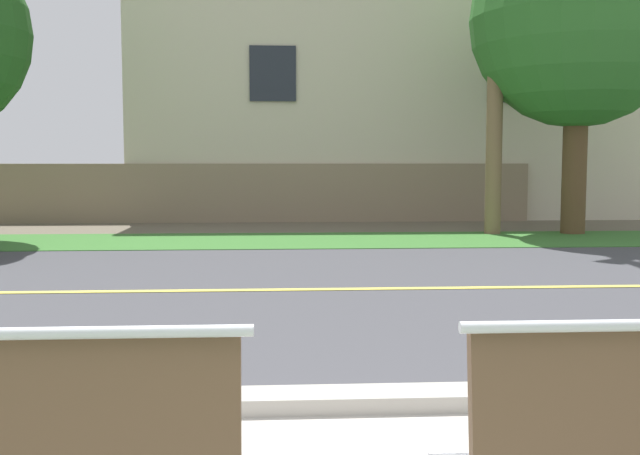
% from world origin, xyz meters
% --- Properties ---
extents(ground_plane, '(140.00, 140.00, 0.00)m').
position_xyz_m(ground_plane, '(0.00, 8.00, 0.00)').
color(ground_plane, '#665B4C').
extents(curb_edge, '(44.00, 0.30, 0.11)m').
position_xyz_m(curb_edge, '(0.00, 2.35, 0.06)').
color(curb_edge, '#ADA89E').
rests_on(curb_edge, ground_plane).
extents(street_asphalt, '(52.00, 8.00, 0.01)m').
position_xyz_m(street_asphalt, '(0.00, 6.50, 0.00)').
color(street_asphalt, '#424247').
rests_on(street_asphalt, ground_plane).
extents(road_centre_line, '(48.00, 0.14, 0.01)m').
position_xyz_m(road_centre_line, '(0.00, 6.50, 0.01)').
color(road_centre_line, '#E0CC4C').
rests_on(road_centre_line, ground_plane).
extents(far_verge_grass, '(48.00, 2.80, 0.02)m').
position_xyz_m(far_verge_grass, '(0.00, 11.84, 0.01)').
color(far_verge_grass, '#38702D').
rests_on(far_verge_grass, ground_plane).
extents(shade_tree_centre, '(4.25, 4.25, 7.01)m').
position_xyz_m(shade_tree_centre, '(5.90, 12.71, 4.55)').
color(shade_tree_centre, brown).
rests_on(shade_tree_centre, ground_plane).
extents(garden_wall, '(13.00, 0.36, 1.40)m').
position_xyz_m(garden_wall, '(-0.58, 16.18, 0.70)').
color(garden_wall, gray).
rests_on(garden_wall, ground_plane).
extents(house_across_street, '(13.84, 6.91, 7.01)m').
position_xyz_m(house_across_street, '(2.64, 19.38, 3.55)').
color(house_across_street, beige).
rests_on(house_across_street, ground_plane).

